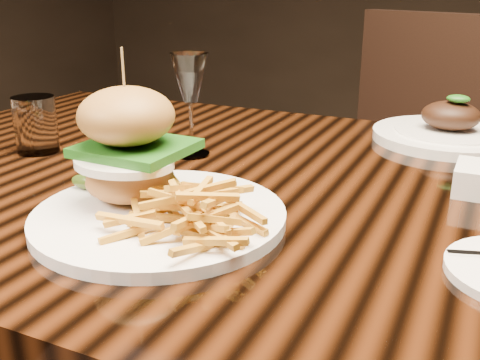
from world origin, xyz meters
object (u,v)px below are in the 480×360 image
at_px(dining_table, 305,234).
at_px(far_dish, 449,132).
at_px(burger_plate, 151,180).
at_px(wine_glass, 190,82).
at_px(chair_far, 398,159).

distance_m(dining_table, far_dish, 0.39).
relative_size(burger_plate, wine_glass, 1.82).
xyz_separation_m(wine_glass, far_dish, (0.39, 0.28, -0.11)).
bearing_deg(burger_plate, chair_far, 97.42).
distance_m(wine_glass, far_dish, 0.49).
distance_m(burger_plate, far_dish, 0.62).
bearing_deg(chair_far, dining_table, -65.38).
bearing_deg(chair_far, wine_glass, -81.12).
distance_m(dining_table, wine_glass, 0.31).
xyz_separation_m(dining_table, chair_far, (-0.01, 0.88, -0.13)).
height_order(dining_table, wine_glass, wine_glass).
bearing_deg(dining_table, chair_far, 90.53).
relative_size(dining_table, far_dish, 5.78).
bearing_deg(wine_glass, chair_far, 74.79).
relative_size(far_dish, chair_far, 0.29).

